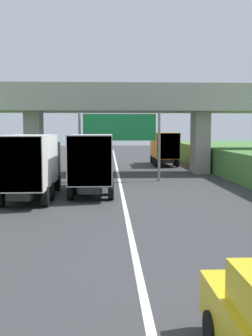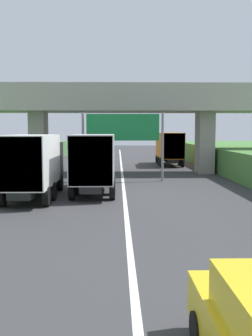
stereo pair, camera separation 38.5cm
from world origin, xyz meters
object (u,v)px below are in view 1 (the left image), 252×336
at_px(construction_barrel_5, 17,182).
at_px(truck_silver, 92,160).
at_px(truck_black, 32,163).
at_px(construction_barrel_4, 1,191).
at_px(truck_orange, 164,147).
at_px(overhead_highway_sign, 120,131).

bearing_deg(construction_barrel_5, truck_silver, -21.41).
bearing_deg(truck_black, construction_barrel_4, -179.67).
distance_m(truck_silver, truck_orange, 19.86).
bearing_deg(truck_orange, overhead_highway_sign, -110.73).
relative_size(truck_orange, truck_black, 1.00).
height_order(overhead_highway_sign, truck_black, overhead_highway_sign).
distance_m(truck_silver, construction_barrel_4, 5.36).
bearing_deg(overhead_highway_sign, truck_black, -124.54).
bearing_deg(construction_barrel_4, construction_barrel_5, 90.25).
height_order(overhead_highway_sign, truck_silver, overhead_highway_sign).
relative_size(overhead_highway_sign, truck_silver, 0.81).
height_order(truck_silver, construction_barrel_4, truck_silver).
bearing_deg(construction_barrel_5, overhead_highway_sign, 27.30).
bearing_deg(truck_silver, construction_barrel_5, 158.59).
xyz_separation_m(construction_barrel_4, construction_barrel_5, (-0.02, 3.70, 0.00)).
bearing_deg(construction_barrel_5, construction_barrel_4, -89.75).
height_order(truck_silver, truck_orange, same).
bearing_deg(truck_silver, construction_barrel_4, -159.47).
height_order(truck_orange, truck_black, same).
xyz_separation_m(truck_silver, construction_barrel_4, (-4.82, -1.81, -1.47)).
bearing_deg(truck_orange, construction_barrel_4, -119.58).
distance_m(truck_orange, construction_barrel_4, 23.58).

